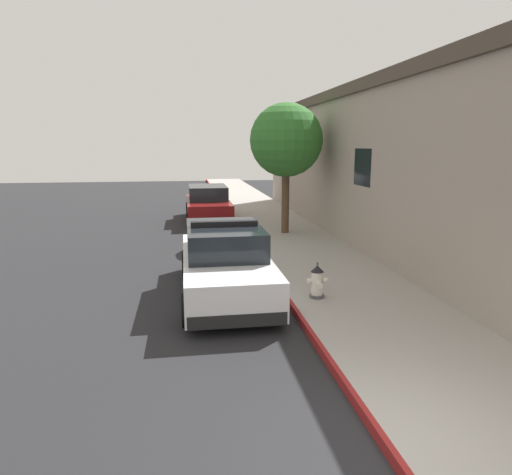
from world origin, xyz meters
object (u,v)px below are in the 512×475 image
fire_hydrant (317,281)px  street_tree (286,141)px  police_cruiser (225,263)px  parked_car_silver_ahead (208,204)px

fire_hydrant → street_tree: (0.93, 7.34, 2.98)m
street_tree → fire_hydrant: bearing=-97.2°
police_cruiser → street_tree: 7.50m
fire_hydrant → police_cruiser: bearing=153.1°
police_cruiser → street_tree: bearing=66.4°
police_cruiser → fire_hydrant: bearing=-26.9°
fire_hydrant → street_tree: size_ratio=0.16×
fire_hydrant → street_tree: 7.98m
police_cruiser → parked_car_silver_ahead: size_ratio=1.00×
parked_car_silver_ahead → street_tree: (2.62, -4.04, 2.74)m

